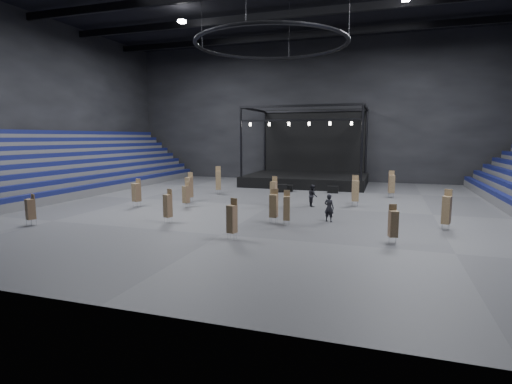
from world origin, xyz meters
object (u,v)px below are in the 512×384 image
(chair_stack_6, at_px, (274,205))
(chair_stack_0, at_px, (137,192))
(chair_stack_5, at_px, (168,205))
(chair_stack_8, at_px, (393,223))
(chair_stack_7, at_px, (189,187))
(man_center, at_px, (329,208))
(chair_stack_4, at_px, (274,191))
(flight_case_left, at_px, (281,188))
(crew_member, at_px, (313,196))
(chair_stack_2, at_px, (31,209))
(flight_case_right, at_px, (333,190))
(chair_stack_3, at_px, (232,218))
(flight_case_mid, at_px, (288,188))
(chair_stack_1, at_px, (392,184))
(chair_stack_13, at_px, (355,190))
(chair_stack_10, at_px, (218,180))
(chair_stack_12, at_px, (186,194))
(chair_stack_11, at_px, (287,208))
(stage, at_px, (307,172))
(chair_stack_9, at_px, (447,209))

(chair_stack_6, bearing_deg, chair_stack_0, 170.26)
(chair_stack_5, xyz_separation_m, chair_stack_8, (14.26, -0.92, -0.07))
(chair_stack_7, height_order, man_center, chair_stack_7)
(chair_stack_4, relative_size, chair_stack_8, 1.19)
(flight_case_left, relative_size, man_center, 0.64)
(chair_stack_0, xyz_separation_m, chair_stack_4, (10.71, 3.41, 0.05))
(chair_stack_0, xyz_separation_m, chair_stack_8, (19.86, -5.49, -0.13))
(chair_stack_5, height_order, crew_member, chair_stack_5)
(chair_stack_2, bearing_deg, flight_case_right, 75.22)
(chair_stack_3, bearing_deg, flight_case_left, 113.99)
(chair_stack_7, bearing_deg, crew_member, 15.62)
(flight_case_mid, relative_size, chair_stack_8, 0.49)
(chair_stack_7, relative_size, man_center, 1.38)
(chair_stack_1, relative_size, chair_stack_13, 0.99)
(chair_stack_10, bearing_deg, chair_stack_12, -108.64)
(chair_stack_0, bearing_deg, chair_stack_12, 31.81)
(flight_case_right, xyz_separation_m, chair_stack_0, (-14.29, -13.22, 0.88))
(chair_stack_8, bearing_deg, chair_stack_2, 167.55)
(chair_stack_11, bearing_deg, flight_case_left, 94.23)
(chair_stack_3, xyz_separation_m, chair_stack_11, (2.06, 4.40, -0.03))
(stage, relative_size, chair_stack_7, 5.33)
(chair_stack_9, bearing_deg, chair_stack_13, 152.08)
(chair_stack_11, relative_size, chair_stack_13, 0.89)
(chair_stack_11, bearing_deg, chair_stack_7, 136.31)
(flight_case_mid, height_order, chair_stack_2, chair_stack_2)
(chair_stack_1, distance_m, chair_stack_3, 21.12)
(chair_stack_2, bearing_deg, chair_stack_1, 65.14)
(chair_stack_6, relative_size, chair_stack_8, 1.08)
(chair_stack_5, xyz_separation_m, chair_stack_7, (-2.65, 8.14, 0.18))
(chair_stack_11, bearing_deg, chair_stack_4, 101.02)
(flight_case_right, xyz_separation_m, chair_stack_5, (-8.69, -17.79, 0.82))
(chair_stack_5, relative_size, chair_stack_12, 1.08)
(flight_case_right, height_order, chair_stack_5, chair_stack_5)
(chair_stack_7, distance_m, chair_stack_11, 12.29)
(chair_stack_7, height_order, chair_stack_10, chair_stack_10)
(chair_stack_6, distance_m, chair_stack_12, 9.13)
(chair_stack_6, bearing_deg, chair_stack_1, 64.39)
(flight_case_mid, relative_size, chair_stack_4, 0.41)
(chair_stack_3, height_order, chair_stack_6, chair_stack_3)
(flight_case_mid, bearing_deg, chair_stack_8, -61.00)
(stage, distance_m, crew_member, 15.84)
(chair_stack_0, relative_size, chair_stack_6, 1.00)
(stage, bearing_deg, chair_stack_5, -100.80)
(flight_case_left, height_order, chair_stack_13, chair_stack_13)
(chair_stack_10, bearing_deg, chair_stack_3, -87.39)
(stage, height_order, man_center, stage)
(chair_stack_4, height_order, chair_stack_9, chair_stack_9)
(chair_stack_3, bearing_deg, crew_member, 96.15)
(flight_case_mid, xyz_separation_m, chair_stack_7, (-6.65, -9.45, 1.01))
(chair_stack_9, bearing_deg, chair_stack_11, -148.09)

